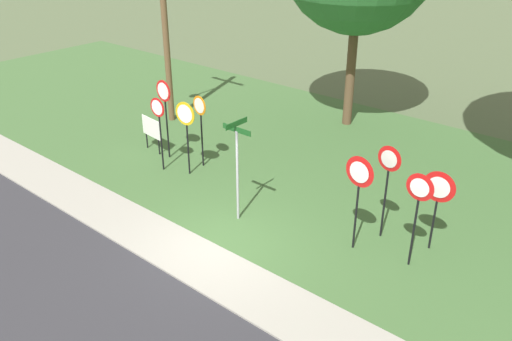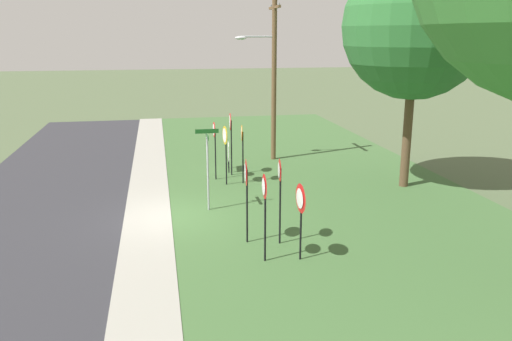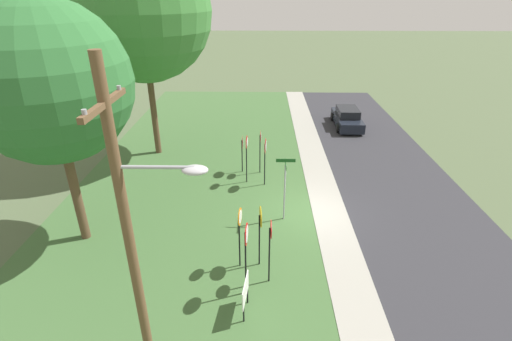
% 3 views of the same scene
% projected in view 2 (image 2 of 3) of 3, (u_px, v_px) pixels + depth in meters
% --- Properties ---
extents(ground_plane, '(160.00, 160.00, 0.00)m').
position_uv_depth(ground_plane, '(171.00, 218.00, 17.94)').
color(ground_plane, '#4C5B3D').
extents(road_asphalt, '(44.00, 6.40, 0.01)m').
position_uv_depth(road_asphalt, '(24.00, 227.00, 17.07)').
color(road_asphalt, '#2D2D33').
rests_on(road_asphalt, ground_plane).
extents(sidewalk_strip, '(44.00, 1.60, 0.06)m').
position_uv_depth(sidewalk_strip, '(148.00, 219.00, 17.79)').
color(sidewalk_strip, '#99968C').
rests_on(sidewalk_strip, ground_plane).
extents(grass_median, '(44.00, 12.00, 0.04)m').
position_uv_depth(grass_median, '(336.00, 207.00, 19.03)').
color(grass_median, '#3D6033').
rests_on(grass_median, ground_plane).
extents(stop_sign_near_left, '(0.76, 0.12, 2.48)m').
position_uv_depth(stop_sign_near_left, '(225.00, 142.00, 21.33)').
color(stop_sign_near_left, black).
rests_on(stop_sign_near_left, grass_median).
extents(stop_sign_near_right, '(0.64, 0.12, 2.48)m').
position_uv_depth(stop_sign_near_right, '(242.00, 142.00, 21.56)').
color(stop_sign_near_right, black).
rests_on(stop_sign_near_right, grass_median).
extents(stop_sign_far_left, '(0.63, 0.09, 2.51)m').
position_uv_depth(stop_sign_far_left, '(215.00, 139.00, 22.13)').
color(stop_sign_far_left, black).
rests_on(stop_sign_far_left, grass_median).
extents(stop_sign_far_center, '(0.73, 0.11, 2.79)m').
position_uv_depth(stop_sign_far_center, '(231.00, 130.00, 22.76)').
color(stop_sign_far_center, black).
rests_on(stop_sign_far_center, grass_median).
extents(yield_sign_near_left, '(0.80, 0.12, 2.59)m').
position_uv_depth(yield_sign_near_left, '(246.00, 180.00, 15.26)').
color(yield_sign_near_left, black).
rests_on(yield_sign_near_left, grass_median).
extents(yield_sign_near_right, '(0.69, 0.10, 2.50)m').
position_uv_depth(yield_sign_near_right, '(264.00, 197.00, 13.98)').
color(yield_sign_near_right, black).
rests_on(yield_sign_near_right, grass_median).
extents(yield_sign_far_left, '(0.68, 0.12, 2.62)m').
position_uv_depth(yield_sign_far_left, '(279.00, 181.00, 15.17)').
color(yield_sign_far_left, black).
rests_on(yield_sign_far_left, grass_median).
extents(yield_sign_far_right, '(0.82, 0.11, 2.20)m').
position_uv_depth(yield_sign_far_right, '(300.00, 204.00, 14.13)').
color(yield_sign_far_right, black).
rests_on(yield_sign_far_right, grass_median).
extents(street_name_post, '(0.96, 0.82, 2.94)m').
position_uv_depth(street_name_post, '(208.00, 162.00, 18.22)').
color(street_name_post, '#9EA0A8').
rests_on(street_name_post, grass_median).
extents(utility_pole, '(2.10, 2.03, 8.35)m').
position_uv_depth(utility_pole, '(271.00, 68.00, 25.11)').
color(utility_pole, brown).
rests_on(utility_pole, grass_median).
extents(notice_board, '(1.10, 0.16, 1.25)m').
position_uv_depth(notice_board, '(228.00, 153.00, 23.85)').
color(notice_board, black).
rests_on(notice_board, grass_median).
extents(oak_tree_left, '(5.65, 5.65, 9.23)m').
position_uv_depth(oak_tree_left, '(415.00, 27.00, 19.98)').
color(oak_tree_left, brown).
rests_on(oak_tree_left, grass_median).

